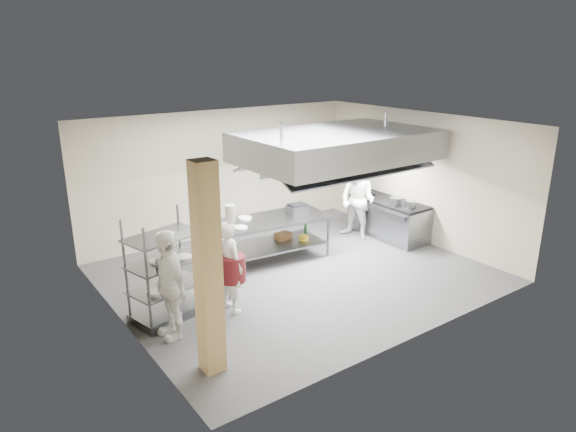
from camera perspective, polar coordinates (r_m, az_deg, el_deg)
floor at (r=10.40m, az=1.05°, el=-6.41°), size 7.00×7.00×0.00m
ceiling at (r=9.56m, az=1.15°, el=10.20°), size 7.00×7.00×0.00m
wall_back at (r=12.33m, az=-7.29°, el=4.73°), size 7.00×0.00×7.00m
wall_left at (r=8.37m, az=-18.52°, el=-2.48°), size 0.00×6.00×6.00m
wall_right at (r=12.22m, az=14.41°, el=4.19°), size 0.00×6.00×6.00m
column at (r=6.91m, az=-8.89°, el=-6.07°), size 0.30×0.30×3.00m
exhaust_hood at (r=10.77m, az=5.45°, el=7.77°), size 4.00×2.50×0.60m
hood_strip_a at (r=10.27m, az=1.57°, el=5.53°), size 1.60×0.12×0.04m
hood_strip_b at (r=11.43m, az=8.84°, el=6.60°), size 1.60×0.12×0.04m
wall_shelf at (r=13.13m, az=-0.01°, el=5.69°), size 1.50×0.28×0.04m
island at (r=10.94m, az=-2.13°, el=-2.58°), size 2.68×1.32×0.91m
island_worktop at (r=10.80m, az=-2.16°, el=-0.47°), size 2.68×1.32×0.06m
island_undershelf at (r=10.99m, az=-2.12°, el=-3.34°), size 2.46×1.19×0.04m
pass_rack at (r=8.69m, az=-13.48°, el=-5.58°), size 1.32×0.96×1.79m
cooking_range at (r=12.53m, az=11.05°, el=-0.38°), size 0.80×2.00×0.84m
range_top at (r=12.40m, az=11.17°, el=1.59°), size 0.78×1.96×0.06m
chef_head at (r=8.74m, az=-6.49°, el=-5.60°), size 0.45×0.63×1.63m
chef_line at (r=12.16m, az=7.72°, el=1.71°), size 0.90×1.04×1.84m
chef_plating at (r=8.11m, az=-13.10°, el=-7.46°), size 0.45×1.03×1.75m
griddle at (r=11.06m, az=1.08°, el=0.72°), size 0.44×0.35×0.20m
wicker_basket at (r=11.29m, az=-0.56°, el=-2.22°), size 0.34×0.24×0.15m
stockpot at (r=11.97m, az=11.86°, el=1.59°), size 0.27×0.27×0.19m
plate_stack at (r=8.82m, az=-13.33°, el=-7.49°), size 0.28×0.28×0.05m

